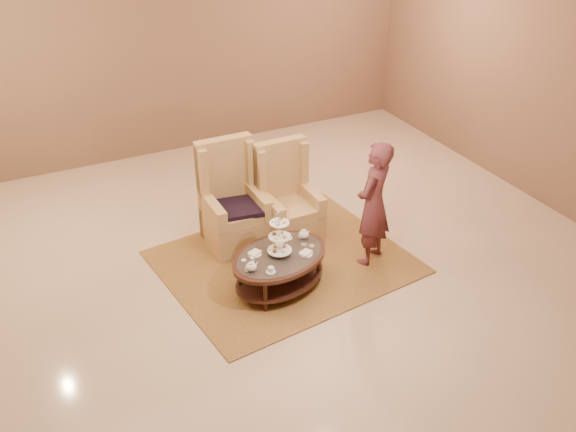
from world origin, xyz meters
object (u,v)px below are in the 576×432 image
armchair_right (287,206)px  tea_table (280,261)px  person (373,204)px  armchair_left (233,209)px

armchair_right → tea_table: bearing=-120.7°
armchair_right → person: size_ratio=0.80×
armchair_left → person: bearing=-41.0°
tea_table → person: (1.20, 0.01, 0.41)m
person → armchair_left: bearing=-73.1°
person → armchair_right: bearing=-87.7°
tea_table → armchair_left: 1.16m
tea_table → person: bearing=-16.9°
tea_table → armchair_right: bearing=42.3°
tea_table → person: size_ratio=0.89×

